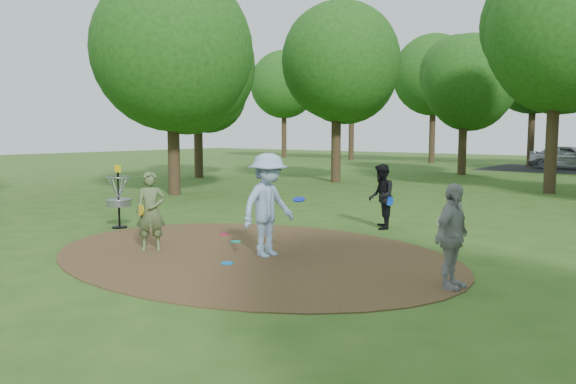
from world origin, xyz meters
The scene contains 12 objects.
ground centered at (0.00, 0.00, 0.00)m, with size 100.00×100.00×0.00m, color #2D5119.
dirt_clearing centered at (0.00, 0.00, 0.01)m, with size 8.40×8.40×0.02m, color #47301C.
player_observer_with_disc centered at (-1.79, -0.91, 0.78)m, with size 0.66×0.67×1.56m.
player_throwing_with_disc centered at (0.40, 0.07, 0.97)m, with size 1.26×1.31×1.95m.
player_walking_with_disc centered at (0.64, 4.06, 0.79)m, with size 0.89×0.95×1.57m.
player_waiting_with_disc centered at (3.96, 0.02, 0.80)m, with size 0.46×0.96×1.59m.
disc_ground_cyan centered at (-0.97, 0.65, 0.03)m, with size 0.22×0.22×0.02m, color #19CCB2.
disc_ground_blue centered at (0.24, -0.88, 0.03)m, with size 0.22×0.22×0.02m, color #0D82E9.
disc_ground_red centered at (-1.75, 1.10, 0.03)m, with size 0.22×0.22×0.02m, color red.
car_left centered at (-0.36, 30.51, 0.76)m, with size 1.80×4.48×1.53m, color #A9A9B0.
disc_golf_basket centered at (-4.50, 0.30, 0.87)m, with size 0.63×0.63×1.54m.
tree_ring centered at (2.07, 8.82, 5.24)m, with size 36.98×45.98×9.44m.
Camera 1 is at (7.00, -7.95, 2.35)m, focal length 35.00 mm.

